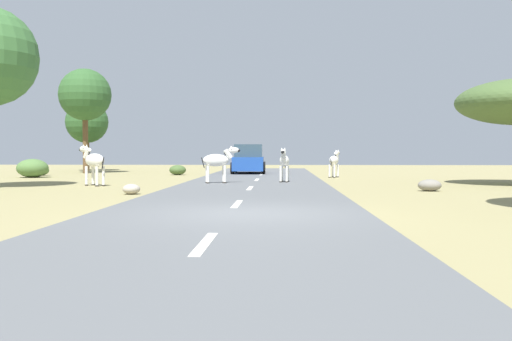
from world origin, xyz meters
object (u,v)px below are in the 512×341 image
object	(u,v)px
bush_0	(40,170)
bush_1	(33,168)
tree_2	(85,95)
zebra_3	(218,161)
tree_3	(87,122)
zebra_4	(93,161)
rock_1	(430,185)
car_0	(249,160)
rock_0	(131,189)
zebra_0	(284,161)
bush_2	(178,170)
zebra_2	(334,161)

from	to	relation	value
bush_0	bush_1	bearing A→B (deg)	-75.14
tree_2	bush_0	size ratio (longest dim) A/B	6.89
zebra_3	tree_3	xyz separation A→B (m)	(-11.06, 15.84, 2.46)
zebra_4	zebra_3	bearing A→B (deg)	-35.94
tree_2	rock_1	size ratio (longest dim) A/B	8.17
car_0	bush_1	size ratio (longest dim) A/B	2.69
bush_1	rock_0	distance (m)	13.90
zebra_0	zebra_3	xyz separation A→B (m)	(-2.75, -0.89, 0.04)
zebra_0	zebra_3	distance (m)	2.90
zebra_0	bush_0	distance (m)	15.58
rock_1	bush_0	bearing A→B (deg)	147.85
rock_0	bush_0	bearing A→B (deg)	123.13
rock_0	rock_1	world-z (taller)	rock_1
bush_0	rock_1	bearing A→B (deg)	-32.15
car_0	bush_0	bearing A→B (deg)	-168.50
zebra_0	bush_2	size ratio (longest dim) A/B	1.64
zebra_2	car_0	bearing A→B (deg)	159.20
zebra_0	zebra_2	distance (m)	6.12
rock_0	tree_3	bearing A→B (deg)	112.61
zebra_3	tree_3	world-z (taller)	tree_3
car_0	tree_2	size ratio (longest dim) A/B	0.67
tree_3	rock_1	xyz separation A→B (m)	(18.77, -19.54, -3.23)
zebra_2	car_0	xyz separation A→B (m)	(-4.75, 4.33, -0.03)
zebra_2	zebra_3	xyz separation A→B (m)	(-5.43, -6.40, 0.10)
zebra_0	bush_0	size ratio (longest dim) A/B	1.66
zebra_2	rock_1	distance (m)	10.38
car_0	bush_2	size ratio (longest dim) A/B	4.55
zebra_4	bush_1	world-z (taller)	zebra_4
tree_2	bush_2	bearing A→B (deg)	-20.41
zebra_3	bush_1	distance (m)	11.84
zebra_3	tree_3	bearing A→B (deg)	-162.36
tree_2	rock_1	world-z (taller)	tree_2
zebra_3	rock_0	bearing A→B (deg)	-38.45
zebra_2	rock_1	xyz separation A→B (m)	(2.28, -10.10, -0.67)
zebra_4	tree_2	size ratio (longest dim) A/B	0.25
tree_3	bush_1	world-z (taller)	tree_3
zebra_4	rock_0	xyz separation A→B (m)	(2.67, -4.30, -0.82)
bush_2	rock_1	bearing A→B (deg)	-49.14
zebra_3	bush_1	xyz separation A→B (m)	(-10.40, 5.63, -0.49)
zebra_0	tree_2	distance (m)	16.72
tree_3	bush_0	distance (m)	8.36
car_0	bush_2	xyz separation A→B (m)	(-4.04, -1.62, -0.56)
bush_2	car_0	bearing A→B (deg)	21.87
zebra_4	tree_3	bearing A→B (deg)	59.55
car_0	rock_1	distance (m)	16.07
zebra_4	bush_2	world-z (taller)	zebra_4
tree_3	rock_0	world-z (taller)	tree_3
tree_3	rock_1	size ratio (longest dim) A/B	6.17
zebra_0	rock_0	size ratio (longest dim) A/B	2.85
zebra_2	zebra_4	world-z (taller)	zebra_4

